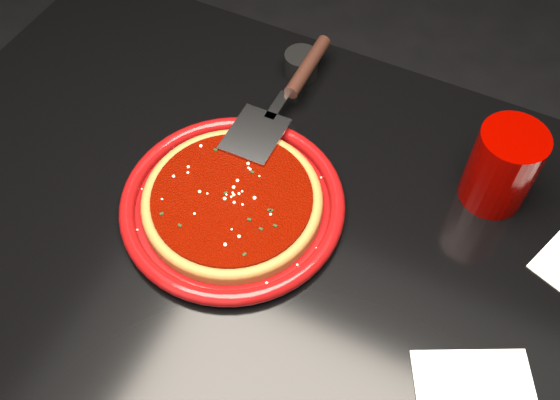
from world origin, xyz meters
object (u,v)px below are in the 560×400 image
object	(u,v)px
table	(277,344)
ramekin	(301,65)
pizza_server	(285,96)
plate	(233,203)
cup	(502,167)

from	to	relation	value
table	ramekin	bearing A→B (deg)	109.17
pizza_server	table	bearing A→B (deg)	-67.72
plate	pizza_server	bearing A→B (deg)	93.84
ramekin	pizza_server	bearing A→B (deg)	-80.52
cup	plate	bearing A→B (deg)	-149.98
table	plate	distance (m)	0.40
table	cup	distance (m)	0.54
plate	ramekin	distance (m)	0.29
table	plate	bearing A→B (deg)	164.82
table	pizza_server	world-z (taller)	pizza_server
pizza_server	ramekin	distance (m)	0.10
plate	ramekin	bearing A→B (deg)	95.69
ramekin	cup	bearing A→B (deg)	-16.33
table	pizza_server	xyz separation A→B (m)	(-0.09, 0.22, 0.42)
table	pizza_server	size ratio (longest dim) A/B	3.66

